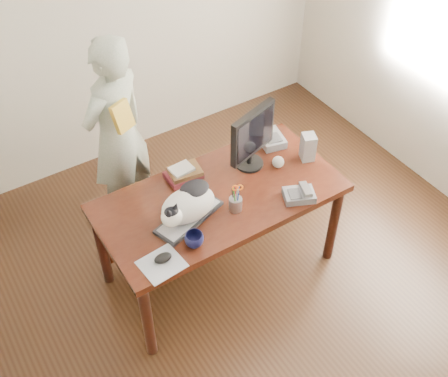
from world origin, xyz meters
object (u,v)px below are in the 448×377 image
monitor (252,136)px  calculator (271,139)px  baseball (278,162)px  cat (187,205)px  desk (214,204)px  person (117,135)px  mouse (163,258)px  phone (300,194)px  coffee_mug (194,240)px  keyboard (189,217)px  book_stack (184,173)px  pen_cup (236,203)px  speaker (308,147)px

monitor → calculator: bearing=9.0°
baseball → cat: bearing=-172.4°
desk → person: bearing=110.8°
mouse → phone: bearing=-6.3°
cat → coffee_mug: size_ratio=3.91×
keyboard → coffee_mug: coffee_mug is taller
phone → calculator: size_ratio=0.96×
coffee_mug → phone: same height
monitor → calculator: monitor is taller
book_stack → desk: bearing=-57.8°
pen_cup → person: person is taller
mouse → speaker: bearing=6.5°
speaker → pen_cup: bearing=-146.2°
monitor → speaker: (0.37, -0.15, -0.16)m
phone → baseball: (0.06, 0.32, 0.01)m
pen_cup → monitor: bearing=42.3°
keyboard → monitor: monitor is taller
keyboard → pen_cup: bearing=-35.3°
desk → book_stack: book_stack is taller
pen_cup → speaker: (0.69, 0.15, 0.04)m
phone → baseball: 0.33m
book_stack → baseball: bearing=-20.2°
desk → mouse: (-0.56, -0.36, 0.17)m
monitor → person: bearing=113.0°
monitor → phone: monitor is taller
keyboard → monitor: bearing=0.2°
book_stack → speaker: bearing=-16.6°
pen_cup → coffee_mug: (-0.37, -0.11, -0.01)m
mouse → coffee_mug: 0.21m
cat → pen_cup: bearing=-33.4°
monitor → calculator: size_ratio=1.84×
cat → person: size_ratio=0.28×
coffee_mug → speaker: 1.09m
pen_cup → phone: (0.40, -0.14, -0.03)m
mouse → speaker: 1.30m
cat → mouse: (-0.28, -0.20, -0.11)m
speaker → monitor: bearing=-179.9°
keyboard → mouse: (-0.29, -0.21, 0.01)m
cat → book_stack: bearing=45.3°
person → phone: bearing=98.4°
mouse → book_stack: bearing=45.3°
pen_cup → coffee_mug: pen_cup is taller
keyboard → baseball: 0.76m
keyboard → cat: bearing=-171.6°
keyboard → calculator: bearing=2.6°
cat → phone: bearing=-35.5°
cat → coffee_mug: (-0.07, -0.19, -0.09)m
cat → person: 0.98m
cat → pen_cup: size_ratio=2.09×
monitor → coffee_mug: 0.83m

